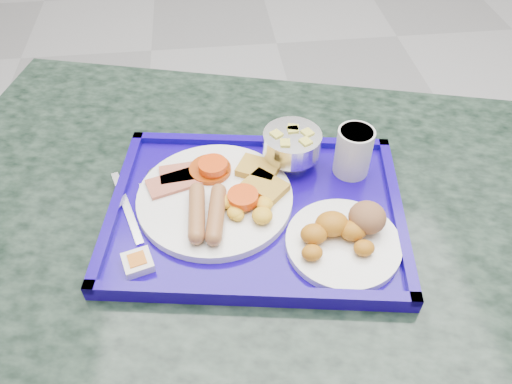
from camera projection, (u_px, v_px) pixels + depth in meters
floor at (331, 234)px, 1.75m from camera, size 6.00×6.00×0.00m
table at (246, 267)px, 0.99m from camera, size 1.33×1.06×0.73m
tray at (256, 211)px, 0.83m from camera, size 0.53×0.42×0.03m
main_plate at (219, 196)px, 0.83m from camera, size 0.26×0.26×0.04m
bread_plate at (346, 235)px, 0.77m from camera, size 0.18×0.18×0.06m
fruit_bowl at (292, 144)px, 0.87m from camera, size 0.10×0.10×0.07m
juice_cup at (354, 150)px, 0.86m from camera, size 0.06×0.06×0.09m
spoon at (152, 184)px, 0.86m from camera, size 0.04×0.16×0.01m
knife at (127, 207)px, 0.83m from camera, size 0.06×0.17×0.00m
jam_packet at (138, 262)px, 0.74m from camera, size 0.05×0.05×0.02m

